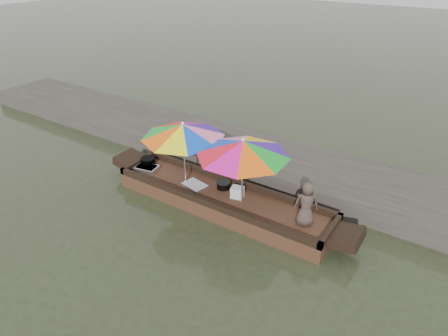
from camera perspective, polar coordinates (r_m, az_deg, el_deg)
The scene contains 11 objects.
water at distance 9.35m, azimuth -0.34°, elevation -5.61°, with size 80.00×80.00×0.00m, color #272F1B.
dock at distance 10.86m, azimuth 6.11°, elevation 1.04°, with size 22.00×2.20×0.50m, color #2D2B26.
boat_hull at distance 9.25m, azimuth -0.34°, elevation -4.72°, with size 5.27×1.20×0.35m, color black.
cooking_pot at distance 10.53m, azimuth -10.79°, elevation 0.94°, with size 0.38×0.38×0.20m, color black.
tray_crayfish at distance 10.33m, azimuth -10.99°, elevation -0.00°, with size 0.57×0.39×0.09m, color silver.
tray_scallop at distance 9.46m, azimuth -4.20°, elevation -2.49°, with size 0.57×0.39×0.06m, color silver.
charcoal_grill at distance 9.37m, azimuth -0.07°, elevation -2.46°, with size 0.32×0.32×0.15m, color black.
supply_bag at distance 9.00m, azimuth 1.94°, elevation -3.49°, with size 0.28×0.22×0.26m, color silver.
vendor at distance 8.14m, azimuth 11.69°, elevation -5.00°, with size 0.49×0.32×0.99m, color #40322B.
umbrella_bow at distance 9.32m, azimuth -5.71°, elevation 2.14°, with size 1.93×1.93×1.55m, color pink, non-canonical shape.
umbrella_stern at distance 8.51m, azimuth 2.65°, elevation -0.50°, with size 2.01×2.01×1.55m, color green, non-canonical shape.
Camera 1 is at (4.28, -6.39, 5.32)m, focal length 32.00 mm.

